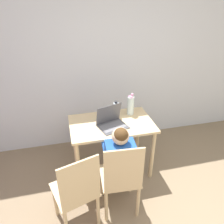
{
  "coord_description": "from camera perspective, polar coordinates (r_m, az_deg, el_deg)",
  "views": [
    {
      "loc": [
        -0.64,
        -0.79,
        2.16
      ],
      "look_at": [
        -0.11,
        1.4,
        0.92
      ],
      "focal_mm": 35.0,
      "sensor_mm": 36.0,
      "label": 1
    }
  ],
  "objects": [
    {
      "name": "wall_back",
      "position": [
        3.21,
        -1.5,
        12.3
      ],
      "size": [
        6.4,
        0.05,
        2.5
      ],
      "color": "silver",
      "rests_on": "ground_plane"
    },
    {
      "name": "dining_table",
      "position": [
        2.76,
        -0.13,
        -4.85
      ],
      "size": [
        1.03,
        0.64,
        0.74
      ],
      "color": "#D6B784",
      "rests_on": "ground_plane"
    },
    {
      "name": "chair_occupied",
      "position": [
        2.34,
        2.36,
        -16.93
      ],
      "size": [
        0.43,
        0.43,
        0.95
      ],
      "rotation": [
        0.0,
        0.0,
        3.07
      ],
      "color": "#D6B784",
      "rests_on": "ground_plane"
    },
    {
      "name": "chair_spare",
      "position": [
        2.25,
        -9.16,
        -19.92
      ],
      "size": [
        0.5,
        0.5,
        0.95
      ],
      "rotation": [
        0.0,
        0.0,
        3.44
      ],
      "color": "#D6B784",
      "rests_on": "ground_plane"
    },
    {
      "name": "person_seated",
      "position": [
        2.32,
        1.81,
        -11.78
      ],
      "size": [
        0.33,
        0.44,
        1.05
      ],
      "rotation": [
        0.0,
        0.0,
        3.07
      ],
      "color": "#1E4C9E",
      "rests_on": "ground_plane"
    },
    {
      "name": "laptop",
      "position": [
        2.62,
        -0.21,
        -2.46
      ],
      "size": [
        0.39,
        0.34,
        0.26
      ],
      "rotation": [
        0.0,
        0.0,
        0.3
      ],
      "color": "#4C4C51",
      "rests_on": "dining_table"
    },
    {
      "name": "flower_vase",
      "position": [
        2.84,
        4.88,
        1.92
      ],
      "size": [
        0.09,
        0.09,
        0.29
      ],
      "color": "silver",
      "rests_on": "dining_table"
    },
    {
      "name": "water_bottle",
      "position": [
        2.78,
        1.05,
        0.58
      ],
      "size": [
        0.07,
        0.07,
        0.22
      ],
      "color": "silver",
      "rests_on": "dining_table"
    }
  ]
}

